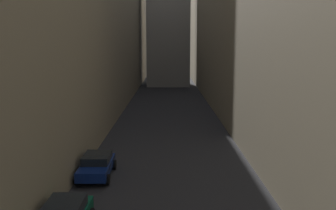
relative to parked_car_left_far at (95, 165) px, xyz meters
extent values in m
plane|color=#232326|center=(4.40, 23.29, -0.73)|extent=(264.00, 264.00, 0.00)
cube|color=gray|center=(-9.06, 25.29, 11.34)|extent=(15.92, 108.00, 24.13)
cube|color=gray|center=(17.22, 25.29, 10.37)|extent=(14.64, 108.00, 22.19)
cube|color=black|center=(0.00, -7.34, 0.49)|extent=(1.54, 2.11, 0.53)
cube|color=navy|center=(0.00, -0.05, -0.12)|extent=(1.73, 4.15, 0.57)
cube|color=black|center=(0.00, 0.15, 0.40)|extent=(1.60, 2.11, 0.47)
cylinder|color=black|center=(-0.87, 1.36, -0.41)|extent=(0.22, 0.64, 0.64)
cylinder|color=black|center=(0.87, 1.36, -0.41)|extent=(0.22, 0.64, 0.64)
cylinder|color=black|center=(-0.87, -1.46, -0.41)|extent=(0.22, 0.64, 0.64)
cylinder|color=black|center=(0.87, -1.46, -0.41)|extent=(0.22, 0.64, 0.64)
camera|label=1|loc=(4.35, -22.63, 7.23)|focal=41.21mm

